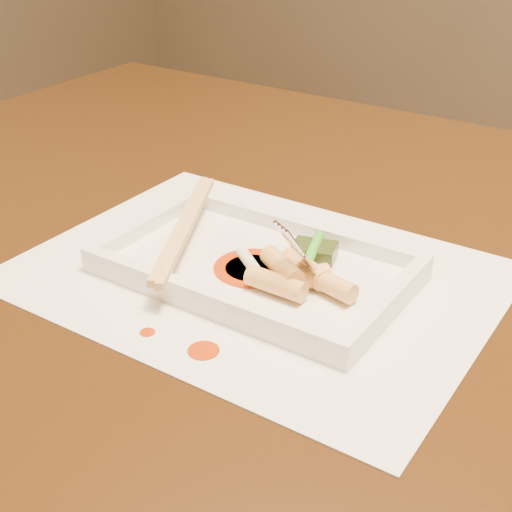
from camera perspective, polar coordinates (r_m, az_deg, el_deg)
The scene contains 22 objects.
table at distance 0.69m, azimuth 9.03°, elevation -8.50°, with size 1.40×0.90×0.75m.
placemat at distance 0.62m, azimuth 0.00°, elevation -1.51°, with size 0.40×0.30×0.00m, color white.
sauce_splatter_a at distance 0.53m, azimuth -4.22°, elevation -7.55°, with size 0.02×0.02×0.00m, color #B63305.
sauce_splatter_b at distance 0.55m, azimuth -8.68°, elevation -6.04°, with size 0.01×0.01×0.00m, color #B63305.
plate_base at distance 0.62m, azimuth 0.00°, elevation -1.13°, with size 0.26×0.16×0.01m, color white.
plate_rim_far at distance 0.67m, azimuth 3.50°, elevation 2.32°, with size 0.26×0.01×0.01m, color white.
plate_rim_near at distance 0.56m, azimuth -4.17°, elevation -3.29°, with size 0.26×0.01×0.01m, color white.
plate_rim_left at distance 0.68m, azimuth -8.70°, elevation 2.55°, with size 0.01×0.14×0.01m, color white.
plate_rim_right at distance 0.57m, azimuth 10.54°, elevation -3.62°, with size 0.01×0.14×0.01m, color white.
veg_piece at distance 0.63m, azimuth 4.68°, elevation 0.41°, with size 0.04×0.03×0.01m, color black.
scallion_white at distance 0.60m, azimuth -0.58°, elevation -0.42°, with size 0.01×0.01×0.04m, color #EAEACC.
scallion_green at distance 0.61m, azimuth 4.34°, elevation -0.05°, with size 0.01×0.01×0.09m, color green.
chopstick_a at distance 0.65m, azimuth -6.00°, elevation 2.49°, with size 0.01×0.21×0.01m, color tan.
chopstick_b at distance 0.65m, azimuth -5.45°, elevation 2.32°, with size 0.01×0.21×0.01m, color tan.
fork at distance 0.57m, azimuth 6.93°, elevation 4.51°, with size 0.09×0.10×0.14m, color silver, non-canonical shape.
sauce_blob_0 at distance 0.61m, azimuth -0.26°, elevation -0.94°, with size 0.07×0.07×0.00m, color #B63305.
sauce_blob_1 at distance 0.61m, azimuth -0.28°, elevation -1.00°, with size 0.05×0.05×0.00m, color #B63305.
rice_cake_0 at distance 0.58m, azimuth 3.91°, elevation -1.76°, with size 0.02×0.02×0.04m, color #EFC66F.
rice_cake_1 at distance 0.59m, azimuth 3.99°, elevation -1.03°, with size 0.02×0.02×0.05m, color #EFC66F.
rice_cake_2 at distance 0.58m, azimuth 2.10°, elevation -0.87°, with size 0.02×0.02×0.05m, color #EFC66F.
rice_cake_3 at distance 0.57m, azimuth 1.59°, elevation -2.23°, with size 0.02×0.02×0.05m, color #EFC66F.
rice_cake_4 at distance 0.58m, azimuth 5.78°, elevation -2.16°, with size 0.02×0.02×0.05m, color #EFC66F.
Camera 1 is at (0.21, -0.51, 1.07)m, focal length 50.00 mm.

